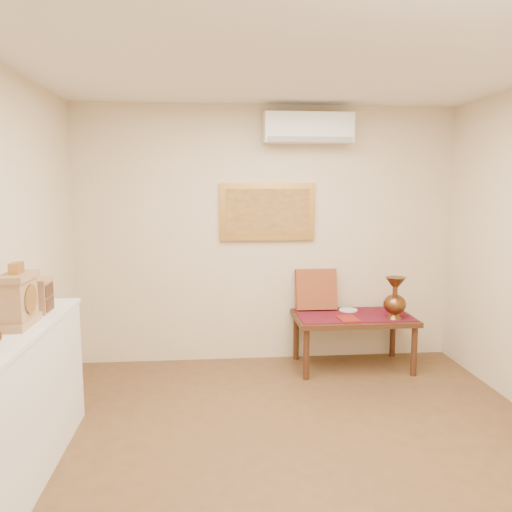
{
  "coord_description": "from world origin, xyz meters",
  "views": [
    {
      "loc": [
        -0.6,
        -2.99,
        1.86
      ],
      "look_at": [
        -0.22,
        1.15,
        1.28
      ],
      "focal_mm": 35.0,
      "sensor_mm": 36.0,
      "label": 1
    }
  ],
  "objects": [
    {
      "name": "floor",
      "position": [
        0.0,
        0.0,
        0.0
      ],
      "size": [
        4.5,
        4.5,
        0.0
      ],
      "primitive_type": "plane",
      "color": "brown",
      "rests_on": "ground"
    },
    {
      "name": "ceiling",
      "position": [
        0.0,
        0.0,
        2.7
      ],
      "size": [
        4.5,
        4.5,
        0.0
      ],
      "primitive_type": "plane",
      "rotation": [
        3.14,
        0.0,
        0.0
      ],
      "color": "silver",
      "rests_on": "ground"
    },
    {
      "name": "wall_back",
      "position": [
        0.0,
        2.25,
        1.35
      ],
      "size": [
        4.0,
        0.02,
        2.7
      ],
      "primitive_type": "cube",
      "color": "beige",
      "rests_on": "ground"
    },
    {
      "name": "table_cloth",
      "position": [
        0.85,
        1.88,
        0.55
      ],
      "size": [
        1.14,
        0.59,
        0.01
      ],
      "primitive_type": "cube",
      "color": "maroon",
      "rests_on": "low_table"
    },
    {
      "name": "brass_urn_tall",
      "position": [
        1.22,
        1.7,
        0.81
      ],
      "size": [
        0.23,
        0.23,
        0.51
      ],
      "primitive_type": null,
      "color": "brown",
      "rests_on": "table_cloth"
    },
    {
      "name": "plate",
      "position": [
        0.85,
        2.05,
        0.56
      ],
      "size": [
        0.19,
        0.19,
        0.01
      ],
      "primitive_type": "cylinder",
      "color": "silver",
      "rests_on": "table_cloth"
    },
    {
      "name": "menu",
      "position": [
        0.75,
        1.71,
        0.56
      ],
      "size": [
        0.2,
        0.26,
        0.01
      ],
      "primitive_type": "cube",
      "rotation": [
        0.0,
        0.0,
        0.07
      ],
      "color": "maroon",
      "rests_on": "table_cloth"
    },
    {
      "name": "cushion",
      "position": [
        0.52,
        2.15,
        0.78
      ],
      "size": [
        0.43,
        0.19,
        0.45
      ],
      "primitive_type": "cube",
      "rotation": [
        -0.21,
        0.0,
        0.0
      ],
      "color": "maroon",
      "rests_on": "table_cloth"
    },
    {
      "name": "display_ledge",
      "position": [
        -1.82,
        0.0,
        0.49
      ],
      "size": [
        0.37,
        2.02,
        0.98
      ],
      "color": "white",
      "rests_on": "floor"
    },
    {
      "name": "mantel_clock",
      "position": [
        -1.81,
        0.21,
        1.15
      ],
      "size": [
        0.17,
        0.36,
        0.41
      ],
      "color": "tan",
      "rests_on": "display_ledge"
    },
    {
      "name": "wooden_chest",
      "position": [
        -1.81,
        0.56,
        1.1
      ],
      "size": [
        0.16,
        0.21,
        0.24
      ],
      "color": "tan",
      "rests_on": "display_ledge"
    },
    {
      "name": "low_table",
      "position": [
        0.85,
        1.88,
        0.48
      ],
      "size": [
        1.2,
        0.7,
        0.55
      ],
      "color": "#442414",
      "rests_on": "floor"
    },
    {
      "name": "painting",
      "position": [
        0.0,
        2.22,
        1.6
      ],
      "size": [
        1.0,
        0.06,
        0.6
      ],
      "color": "#AF7C38",
      "rests_on": "wall_back"
    },
    {
      "name": "ac_unit",
      "position": [
        0.4,
        2.12,
        2.45
      ],
      "size": [
        0.9,
        0.25,
        0.3
      ],
      "color": "white",
      "rests_on": "wall_back"
    }
  ]
}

